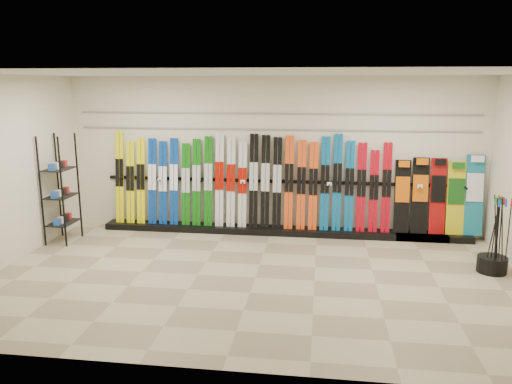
# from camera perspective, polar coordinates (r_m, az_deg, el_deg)

# --- Properties ---
(floor) EXTENTS (8.00, 8.00, 0.00)m
(floor) POSITION_cam_1_polar(r_m,az_deg,el_deg) (7.61, -0.10, -9.76)
(floor) COLOR gray
(floor) RESTS_ON ground
(back_wall) EXTENTS (8.00, 0.00, 8.00)m
(back_wall) POSITION_cam_1_polar(r_m,az_deg,el_deg) (9.63, 1.89, 4.20)
(back_wall) COLOR beige
(back_wall) RESTS_ON floor
(ceiling) EXTENTS (8.00, 8.00, 0.00)m
(ceiling) POSITION_cam_1_polar(r_m,az_deg,el_deg) (7.05, -0.11, 13.44)
(ceiling) COLOR silver
(ceiling) RESTS_ON back_wall
(ski_rack_base) EXTENTS (8.00, 0.40, 0.12)m
(ski_rack_base) POSITION_cam_1_polar(r_m,az_deg,el_deg) (9.71, 3.03, -4.45)
(ski_rack_base) COLOR black
(ski_rack_base) RESTS_ON floor
(skis) EXTENTS (5.37, 0.24, 1.82)m
(skis) POSITION_cam_1_polar(r_m,az_deg,el_deg) (9.62, -0.91, 1.01)
(skis) COLOR #F0EB0B
(skis) RESTS_ON ski_rack_base
(snowboards) EXTENTS (1.59, 0.23, 1.47)m
(snowboards) POSITION_cam_1_polar(r_m,az_deg,el_deg) (9.80, 20.23, -0.47)
(snowboards) COLOR black
(snowboards) RESTS_ON ski_rack_base
(accessory_rack) EXTENTS (0.40, 0.60, 1.97)m
(accessory_rack) POSITION_cam_1_polar(r_m,az_deg,el_deg) (9.72, -21.47, 0.33)
(accessory_rack) COLOR black
(accessory_rack) RESTS_ON floor
(pole_bin) EXTENTS (0.45, 0.45, 0.25)m
(pole_bin) POSITION_cam_1_polar(r_m,az_deg,el_deg) (8.59, 25.36, -7.48)
(pole_bin) COLOR black
(pole_bin) RESTS_ON floor
(ski_poles) EXTENTS (0.29, 0.38, 1.18)m
(ski_poles) POSITION_cam_1_polar(r_m,az_deg,el_deg) (8.43, 25.92, -4.45)
(ski_poles) COLOR black
(ski_poles) RESTS_ON pole_bin
(slatwall_rail_0) EXTENTS (7.60, 0.02, 0.03)m
(slatwall_rail_0) POSITION_cam_1_polar(r_m,az_deg,el_deg) (9.56, 1.90, 7.16)
(slatwall_rail_0) COLOR gray
(slatwall_rail_0) RESTS_ON back_wall
(slatwall_rail_1) EXTENTS (7.60, 0.02, 0.03)m
(slatwall_rail_1) POSITION_cam_1_polar(r_m,az_deg,el_deg) (9.53, 1.91, 8.95)
(slatwall_rail_1) COLOR gray
(slatwall_rail_1) RESTS_ON back_wall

